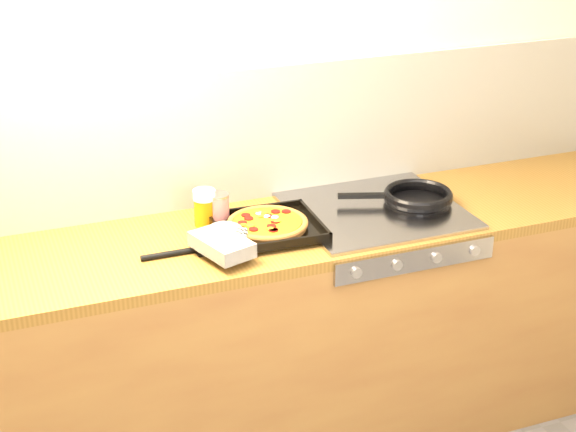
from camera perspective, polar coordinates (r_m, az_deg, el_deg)
name	(u,v)px	position (r m, az deg, el deg)	size (l,w,h in m)	color
room_shell	(232,138)	(3.22, -3.66, 5.07)	(3.20, 3.20, 3.20)	white
counter_run	(261,342)	(3.27, -1.77, -8.14)	(3.20, 0.62, 0.90)	olive
stovetop	(376,211)	(3.22, 5.68, 0.32)	(0.60, 0.56, 0.02)	#9B9AA0
pizza_on_tray	(254,229)	(2.98, -2.19, -0.86)	(0.48, 0.41, 0.06)	black
frying_pan	(416,197)	(3.27, 8.30, 1.19)	(0.45, 0.33, 0.04)	black
tomato_can	(218,209)	(3.10, -4.53, 0.46)	(0.09, 0.09, 0.11)	#A30D1C
juice_glass	(205,207)	(3.09, -5.41, 0.56)	(0.10, 0.10, 0.13)	#CD710C
wooden_spoon	(262,210)	(3.21, -1.70, 0.42)	(0.30, 0.04, 0.02)	tan
black_spatula	(185,252)	(2.91, -6.65, -2.32)	(0.28, 0.09, 0.02)	black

